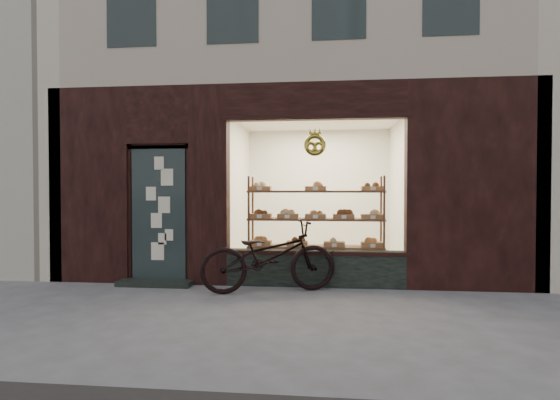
# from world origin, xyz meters

# --- Properties ---
(ground) EXTENTS (90.00, 90.00, 0.00)m
(ground) POSITION_xyz_m (0.00, 0.00, 0.00)
(ground) COLOR #5A5A5A
(bakery_building) EXTENTS (7.20, 7.28, 9.00)m
(bakery_building) POSITION_xyz_m (0.04, 5.29, 5.58)
(bakery_building) COLOR black
(bakery_building) RESTS_ON ground
(display_shelf) EXTENTS (2.20, 0.45, 1.70)m
(display_shelf) POSITION_xyz_m (0.45, 2.55, 0.85)
(display_shelf) COLOR brown
(display_shelf) RESTS_ON ground
(bicycle) EXTENTS (2.08, 1.24, 1.03)m
(bicycle) POSITION_xyz_m (-0.20, 1.66, 0.52)
(bicycle) COLOR black
(bicycle) RESTS_ON ground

